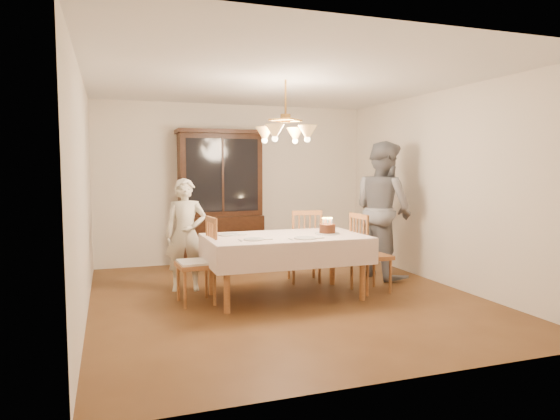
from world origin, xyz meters
name	(u,v)px	position (x,y,z in m)	size (l,w,h in m)	color
ground	(285,297)	(0.00, 0.00, 0.00)	(5.00, 5.00, 0.00)	#523117
room_shell	(285,167)	(0.00, 0.00, 1.58)	(5.00, 5.00, 5.00)	white
dining_table	(285,242)	(0.00, 0.00, 0.68)	(1.90, 1.10, 0.76)	brown
china_hutch	(221,201)	(-0.30, 2.25, 1.04)	(1.38, 0.54, 2.16)	black
chair_far_side	(304,250)	(0.53, 0.71, 0.44)	(0.50, 0.49, 1.00)	brown
chair_left_end	(197,265)	(-1.06, 0.09, 0.45)	(0.45, 0.47, 1.00)	brown
chair_right_end	(370,257)	(1.11, -0.08, 0.44)	(0.45, 0.47, 1.00)	brown
elderly_woman	(186,235)	(-1.08, 0.76, 0.72)	(0.52, 0.34, 1.44)	beige
adult_in_grey	(383,210)	(1.71, 0.63, 0.97)	(0.94, 0.73, 1.94)	slate
birthday_cake	(327,229)	(0.53, -0.03, 0.81)	(0.30, 0.30, 0.20)	white
place_setting_near_left	(255,239)	(-0.45, -0.23, 0.77)	(0.38, 0.23, 0.02)	white
place_setting_near_right	(306,238)	(0.14, -0.32, 0.77)	(0.40, 0.26, 0.02)	white
place_setting_far_left	(229,235)	(-0.63, 0.24, 0.77)	(0.39, 0.25, 0.02)	white
chandelier	(286,133)	(0.00, 0.00, 1.98)	(0.62, 0.62, 0.73)	#BF8C3F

